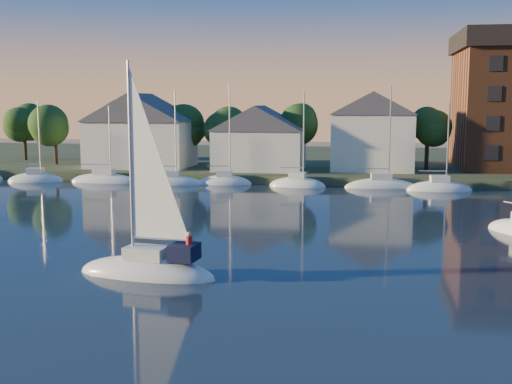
% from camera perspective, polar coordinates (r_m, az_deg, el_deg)
% --- Properties ---
extents(ground, '(260.00, 260.00, 0.00)m').
position_cam_1_polar(ground, '(25.81, -7.31, -13.94)').
color(ground, black).
rests_on(ground, ground).
extents(shoreline_land, '(160.00, 50.00, 2.00)m').
position_cam_1_polar(shoreline_land, '(98.58, 5.48, 2.46)').
color(shoreline_land, '#303C23').
rests_on(shoreline_land, ground).
extents(wooden_dock, '(120.00, 3.00, 1.00)m').
position_cam_1_polar(wooden_dock, '(75.80, 4.19, 0.77)').
color(wooden_dock, brown).
rests_on(wooden_dock, ground).
extents(clubhouse_west, '(13.65, 9.45, 9.64)m').
position_cam_1_polar(clubhouse_west, '(86.01, -10.19, 5.51)').
color(clubhouse_west, white).
rests_on(clubhouse_west, shoreline_land).
extents(clubhouse_centre, '(11.55, 8.40, 8.08)m').
position_cam_1_polar(clubhouse_centre, '(81.04, 0.33, 4.92)').
color(clubhouse_centre, white).
rests_on(clubhouse_centre, shoreline_land).
extents(clubhouse_east, '(10.50, 8.40, 9.80)m').
position_cam_1_polar(clubhouse_east, '(81.93, 10.31, 5.43)').
color(clubhouse_east, white).
rests_on(clubhouse_east, shoreline_land).
extents(tree_line, '(93.40, 5.40, 8.90)m').
position_cam_1_polar(tree_line, '(86.03, 6.28, 6.41)').
color(tree_line, '#39271A').
rests_on(tree_line, shoreline_land).
extents(moored_fleet, '(63.50, 2.40, 12.05)m').
position_cam_1_polar(moored_fleet, '(74.96, -5.20, 0.75)').
color(moored_fleet, silver).
rests_on(moored_fleet, ground).
extents(hero_sailboat, '(8.41, 3.62, 12.90)m').
position_cam_1_polar(hero_sailboat, '(36.33, -9.51, -6.52)').
color(hero_sailboat, silver).
rests_on(hero_sailboat, ground).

